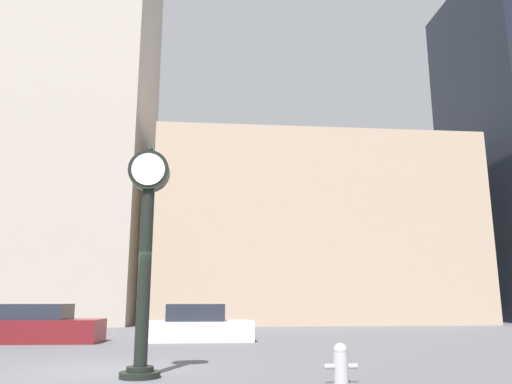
# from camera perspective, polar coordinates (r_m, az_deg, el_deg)

# --- Properties ---
(ground_plane) EXTENTS (200.00, 200.00, 0.00)m
(ground_plane) POSITION_cam_1_polar(r_m,az_deg,el_deg) (11.97, -16.96, -19.03)
(ground_plane) COLOR #515156
(building_tall_tower) EXTENTS (14.48, 12.00, 36.05)m
(building_tall_tower) POSITION_cam_1_polar(r_m,az_deg,el_deg) (41.06, -22.25, 12.44)
(building_tall_tower) COLOR #ADA393
(building_tall_tower) RESTS_ON ground_plane
(building_storefront_row) EXTENTS (21.26, 12.00, 12.34)m
(building_storefront_row) POSITION_cam_1_polar(r_m,az_deg,el_deg) (36.68, 6.04, -4.88)
(building_storefront_row) COLOR tan
(building_storefront_row) RESTS_ON ground_plane
(street_clock) EXTENTS (0.86, 0.82, 4.80)m
(street_clock) POSITION_cam_1_polar(r_m,az_deg,el_deg) (10.81, -12.46, -5.55)
(street_clock) COLOR black
(street_clock) RESTS_ON ground_plane
(car_maroon) EXTENTS (4.52, 1.99, 1.38)m
(car_maroon) POSITION_cam_1_polar(r_m,az_deg,el_deg) (20.41, -23.70, -13.87)
(car_maroon) COLOR maroon
(car_maroon) RESTS_ON ground_plane
(car_white) EXTENTS (3.95, 1.91, 1.37)m
(car_white) POSITION_cam_1_polar(r_m,az_deg,el_deg) (19.74, -6.49, -14.92)
(car_white) COLOR silver
(car_white) RESTS_ON ground_plane
(fire_hydrant_far) EXTENTS (0.62, 0.27, 0.73)m
(fire_hydrant_far) POSITION_cam_1_polar(r_m,az_deg,el_deg) (10.00, 9.66, -18.69)
(fire_hydrant_far) COLOR #B7B7BC
(fire_hydrant_far) RESTS_ON ground_plane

